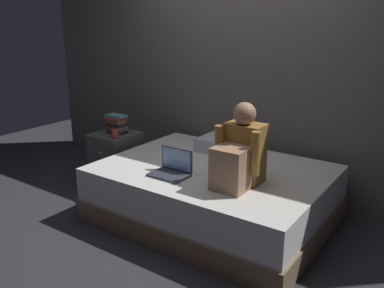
# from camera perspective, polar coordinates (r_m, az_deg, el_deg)

# --- Properties ---
(ground_plane) EXTENTS (8.00, 8.00, 0.00)m
(ground_plane) POSITION_cam_1_polar(r_m,az_deg,el_deg) (3.74, -2.22, -11.07)
(ground_plane) COLOR #2D2D33
(wall_back) EXTENTS (5.60, 0.10, 2.70)m
(wall_back) POSITION_cam_1_polar(r_m,az_deg,el_deg) (4.34, 7.37, 11.45)
(wall_back) COLOR #605B56
(wall_back) RESTS_ON ground_plane
(bed) EXTENTS (2.00, 1.50, 0.49)m
(bed) POSITION_cam_1_polar(r_m,az_deg,el_deg) (3.75, 2.97, -6.83)
(bed) COLOR #7A6047
(bed) RESTS_ON ground_plane
(nightstand) EXTENTS (0.44, 0.46, 0.58)m
(nightstand) POSITION_cam_1_polar(r_m,az_deg,el_deg) (4.56, -10.49, -2.07)
(nightstand) COLOR #474442
(nightstand) RESTS_ON ground_plane
(person_sitting) EXTENTS (0.39, 0.44, 0.66)m
(person_sitting) POSITION_cam_1_polar(r_m,az_deg,el_deg) (3.23, 6.62, -1.43)
(person_sitting) COLOR olive
(person_sitting) RESTS_ON bed
(laptop) EXTENTS (0.32, 0.23, 0.22)m
(laptop) POSITION_cam_1_polar(r_m,az_deg,el_deg) (3.47, -2.76, -3.42)
(laptop) COLOR #333842
(laptop) RESTS_ON bed
(pillow) EXTENTS (0.56, 0.36, 0.13)m
(pillow) POSITION_cam_1_polar(r_m,az_deg,el_deg) (4.07, 4.88, -0.22)
(pillow) COLOR silver
(pillow) RESTS_ON bed
(book_stack) EXTENTS (0.22, 0.16, 0.20)m
(book_stack) POSITION_cam_1_polar(r_m,az_deg,el_deg) (4.46, -10.44, 2.75)
(book_stack) COLOR #9E2D28
(book_stack) RESTS_ON nightstand
(mug) EXTENTS (0.08, 0.08, 0.09)m
(mug) POSITION_cam_1_polar(r_m,az_deg,el_deg) (4.29, -10.63, 1.42)
(mug) COLOR #933833
(mug) RESTS_ON nightstand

